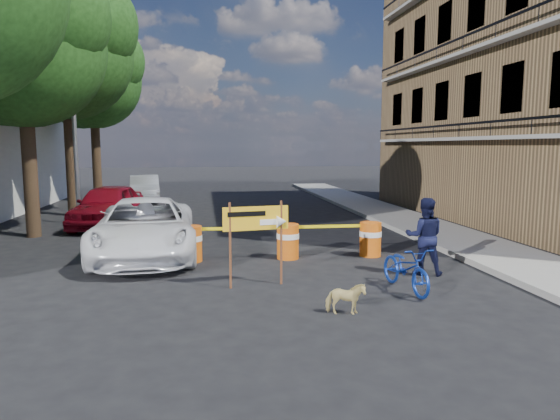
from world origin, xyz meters
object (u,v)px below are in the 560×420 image
object	(u,v)px
barrel_far_right	(370,238)
barrel_mid_right	(288,241)
dog	(345,299)
detour_sign	(264,224)
pedestrian	(425,236)
sedan_silver	(145,188)
sedan_red	(108,206)
bicycle	(407,248)
suv_white	(145,228)
barrel_far_left	(128,246)
barrel_mid_left	(191,243)

from	to	relation	value
barrel_far_right	barrel_mid_right	bearing A→B (deg)	179.31
barrel_mid_right	dog	xyz separation A→B (m)	(0.26, -4.40, -0.19)
dog	detour_sign	bearing A→B (deg)	40.67
pedestrian	detour_sign	bearing A→B (deg)	24.07
detour_sign	dog	xyz separation A→B (m)	(1.16, -2.00, -1.01)
detour_sign	sedan_silver	distance (m)	17.44
pedestrian	sedan_red	world-z (taller)	pedestrian
pedestrian	bicycle	world-z (taller)	bicycle
bicycle	suv_white	size ratio (longest dim) A/B	0.32
dog	sedan_silver	size ratio (longest dim) A/B	0.16
dog	sedan_red	bearing A→B (deg)	39.37
pedestrian	suv_white	bearing A→B (deg)	-5.62
pedestrian	sedan_silver	xyz separation A→B (m)	(-7.98, 16.51, -0.19)
pedestrian	sedan_red	xyz separation A→B (m)	(-8.30, 8.09, -0.11)
sedan_red	sedan_silver	world-z (taller)	sedan_red
sedan_silver	detour_sign	bearing A→B (deg)	-82.41
suv_white	barrel_far_left	bearing A→B (deg)	-109.95
barrel_far_left	pedestrian	world-z (taller)	pedestrian
detour_sign	bicycle	size ratio (longest dim) A/B	1.01
barrel_far_right	detour_sign	xyz separation A→B (m)	(-3.10, -2.38, 0.82)
dog	bicycle	bearing A→B (deg)	-42.29
detour_sign	pedestrian	world-z (taller)	detour_sign
barrel_mid_right	suv_white	bearing A→B (deg)	167.46
bicycle	detour_sign	bearing A→B (deg)	157.30
barrel_mid_left	sedan_silver	bearing A→B (deg)	100.74
barrel_mid_right	bicycle	size ratio (longest dim) A/B	0.51
bicycle	barrel_far_left	bearing A→B (deg)	145.38
suv_white	pedestrian	bearing A→B (deg)	-26.56
barrel_far_right	dog	bearing A→B (deg)	-113.92
barrel_mid_right	bicycle	distance (m)	3.71
barrel_mid_right	pedestrian	world-z (taller)	pedestrian
bicycle	barrel_far_right	bearing A→B (deg)	76.86
bicycle	sedan_red	size ratio (longest dim) A/B	0.39
barrel_far_right	sedan_red	xyz separation A→B (m)	(-7.73, 6.09, 0.29)
sedan_red	barrel_far_right	bearing A→B (deg)	-30.35
suv_white	sedan_red	xyz separation A→B (m)	(-1.87, 5.25, 0.00)
dog	sedan_red	world-z (taller)	sedan_red
bicycle	barrel_mid_left	bearing A→B (deg)	136.18
dog	pedestrian	bearing A→B (deg)	-36.21
barrel_far_left	detour_sign	distance (m)	3.88
barrel_mid_left	detour_sign	bearing A→B (deg)	-57.57
pedestrian	dog	world-z (taller)	pedestrian
bicycle	dog	distance (m)	2.10
barrel_far_right	suv_white	bearing A→B (deg)	171.84
sedan_silver	barrel_mid_right	bearing A→B (deg)	-76.94
detour_sign	bicycle	world-z (taller)	detour_sign
dog	sedan_silver	bearing A→B (deg)	26.56
bicycle	sedan_red	world-z (taller)	bicycle
pedestrian	suv_white	size ratio (longest dim) A/B	0.32
bicycle	sedan_red	xyz separation A→B (m)	(-7.39, 9.24, -0.12)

